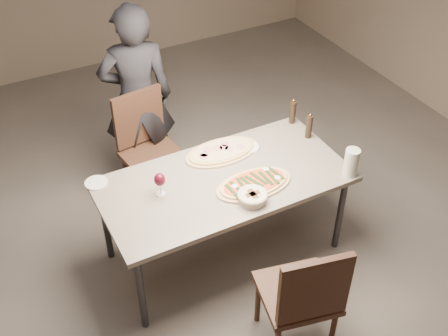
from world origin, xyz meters
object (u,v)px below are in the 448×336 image
bread_basket (253,196)px  chair_far (147,143)px  zucchini_pizza (254,183)px  carafe (351,162)px  pepper_mill_left (293,112)px  dining_table (224,185)px  chair_near (304,295)px  ham_pizza (222,151)px  diner (137,99)px

bread_basket → chair_far: 1.29m
zucchini_pizza → carafe: (0.67, -0.22, 0.09)m
pepper_mill_left → carafe: bearing=-90.0°
dining_table → chair_far: chair_far is taller
carafe → chair_near: 1.07m
zucchini_pizza → chair_near: bearing=-119.8°
zucchini_pizza → dining_table: bearing=112.6°
chair_near → bread_basket: bearing=99.4°
dining_table → chair_near: size_ratio=1.82×
dining_table → bread_basket: (0.06, -0.30, 0.10)m
ham_pizza → chair_near: (-0.10, -1.29, -0.21)m
zucchini_pizza → diner: size_ratio=0.35×
chair_near → diner: (-0.23, 2.19, 0.29)m
chair_near → dining_table: bearing=103.6°
bread_basket → chair_near: bearing=-92.8°
dining_table → carafe: bearing=-24.6°
pepper_mill_left → diner: 1.31m
ham_pizza → chair_near: 1.31m
ham_pizza → chair_near: size_ratio=0.60×
zucchini_pizza → chair_near: chair_near is taller
diner → zucchini_pizza: bearing=118.8°
dining_table → ham_pizza: ham_pizza is taller
zucchini_pizza → carafe: bearing=-38.9°
dining_table → ham_pizza: size_ratio=3.03×
bread_basket → chair_far: chair_far is taller
bread_basket → carafe: (0.77, -0.08, 0.07)m
carafe → diner: 1.87m
dining_table → ham_pizza: 0.32m
diner → dining_table: bearing=113.6°
dining_table → chair_far: bearing=104.5°
pepper_mill_left → chair_near: 1.64m
bread_basket → chair_far: (-0.30, 1.23, -0.24)m
bread_basket → chair_far: bearing=103.7°
dining_table → chair_far: 0.97m
diner → chair_near: bearing=109.8°
ham_pizza → chair_near: chair_near is taller
bread_basket → diner: bearing=100.2°
dining_table → ham_pizza: (0.13, 0.28, 0.07)m
pepper_mill_left → chair_far: size_ratio=0.22×
zucchini_pizza → bread_basket: size_ratio=2.76×
carafe → chair_near: (-0.80, -0.63, -0.31)m
bread_basket → ham_pizza: bearing=83.3°
pepper_mill_left → diner: bearing=142.4°
pepper_mill_left → chair_near: bearing=-120.0°
chair_near → chair_far: (-0.27, 1.94, -0.00)m
dining_table → zucchini_pizza: zucchini_pizza is taller
chair_far → diner: (0.03, 0.25, 0.29)m
diner → ham_pizza: bearing=124.2°
bread_basket → chair_far: size_ratio=0.21×
zucchini_pizza → pepper_mill_left: (0.67, 0.54, 0.09)m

